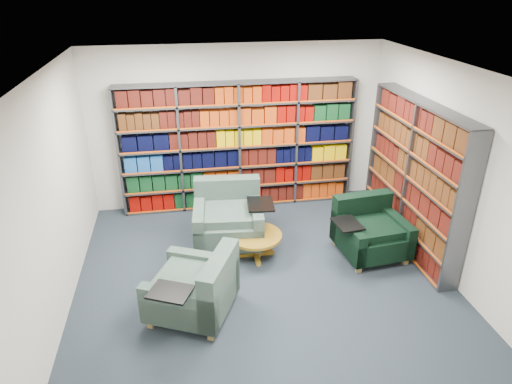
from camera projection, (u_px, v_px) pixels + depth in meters
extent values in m
cube|color=black|center=(263.00, 280.00, 6.24)|extent=(5.00, 5.00, 0.01)
cube|color=white|center=(265.00, 72.00, 5.03)|extent=(5.00, 5.00, 0.01)
cube|color=beige|center=(237.00, 127.00, 7.87)|extent=(5.00, 0.01, 2.80)
cube|color=beige|center=(327.00, 325.00, 3.41)|extent=(5.00, 0.01, 2.80)
cube|color=beige|center=(51.00, 203.00, 5.25)|extent=(0.01, 5.00, 2.80)
cube|color=beige|center=(450.00, 173.00, 6.02)|extent=(0.01, 5.00, 2.80)
cube|color=#47494F|center=(239.00, 147.00, 7.85)|extent=(4.00, 0.28, 2.20)
cube|color=silver|center=(238.00, 144.00, 7.96)|extent=(4.00, 0.02, 2.20)
cube|color=#D84C0A|center=(240.00, 149.00, 7.73)|extent=(4.00, 0.01, 2.20)
cube|color=#6C0400|center=(240.00, 195.00, 8.24)|extent=(3.88, 0.21, 0.29)
cube|color=black|center=(239.00, 176.00, 8.09)|extent=(3.88, 0.21, 0.29)
cube|color=navy|center=(239.00, 157.00, 7.93)|extent=(3.88, 0.21, 0.29)
cube|color=black|center=(239.00, 137.00, 7.77)|extent=(3.88, 0.21, 0.29)
cube|color=#3D1D0A|center=(238.00, 116.00, 7.61)|extent=(3.88, 0.21, 0.29)
cube|color=#380C07|center=(238.00, 94.00, 7.46)|extent=(3.88, 0.21, 0.29)
cube|color=#47494F|center=(414.00, 177.00, 6.66)|extent=(0.28, 2.50, 2.20)
cube|color=silver|center=(422.00, 177.00, 6.68)|extent=(0.02, 2.50, 2.20)
cube|color=#D84C0A|center=(405.00, 178.00, 6.64)|extent=(0.02, 2.50, 2.20)
cube|color=#380C07|center=(405.00, 232.00, 7.06)|extent=(0.21, 2.38, 0.29)
cube|color=#380C07|center=(408.00, 211.00, 6.90)|extent=(0.21, 2.38, 0.29)
cube|color=#3D1D0A|center=(412.00, 189.00, 6.74)|extent=(0.21, 2.38, 0.29)
cube|color=#380C07|center=(415.00, 166.00, 6.58)|extent=(0.21, 2.38, 0.29)
cube|color=#3D1D0A|center=(419.00, 142.00, 6.43)|extent=(0.21, 2.38, 0.29)
cube|color=#380C07|center=(423.00, 116.00, 6.27)|extent=(0.21, 2.38, 0.29)
cube|color=#01283A|center=(228.00, 226.00, 6.98)|extent=(1.11, 1.11, 0.36)
cube|color=#01283A|center=(227.00, 201.00, 7.24)|extent=(1.04, 0.32, 0.82)
cube|color=#01283A|center=(200.00, 222.00, 6.91)|extent=(0.25, 1.03, 0.55)
cube|color=#01283A|center=(256.00, 220.00, 6.97)|extent=(0.25, 1.03, 0.55)
cube|color=black|center=(260.00, 204.00, 6.80)|extent=(0.43, 0.53, 0.03)
cube|color=olive|center=(201.00, 255.00, 6.68)|extent=(0.09, 0.09, 0.11)
cube|color=olive|center=(258.00, 253.00, 6.74)|extent=(0.09, 0.09, 0.11)
cube|color=olive|center=(202.00, 227.00, 7.43)|extent=(0.09, 0.09, 0.11)
cube|color=olive|center=(254.00, 225.00, 7.49)|extent=(0.09, 0.09, 0.11)
cube|color=black|center=(371.00, 239.00, 6.71)|extent=(1.00, 1.00, 0.32)
cube|color=black|center=(361.00, 215.00, 6.93)|extent=(0.92, 0.29, 0.73)
cube|color=black|center=(348.00, 237.00, 6.58)|extent=(0.23, 0.92, 0.48)
cube|color=black|center=(395.00, 230.00, 6.77)|extent=(0.23, 0.92, 0.48)
cube|color=black|center=(348.00, 224.00, 6.41)|extent=(0.39, 0.48, 0.03)
cube|color=olive|center=(358.00, 269.00, 6.39)|extent=(0.08, 0.08, 0.10)
cube|color=olive|center=(405.00, 260.00, 6.57)|extent=(0.08, 0.08, 0.10)
cube|color=olive|center=(336.00, 242.00, 7.04)|extent=(0.08, 0.08, 0.10)
cube|color=olive|center=(379.00, 235.00, 7.22)|extent=(0.08, 0.08, 0.10)
cube|color=#01283A|center=(192.00, 294.00, 5.54)|extent=(1.23, 1.23, 0.33)
cube|color=#01283A|center=(220.00, 285.00, 5.36)|extent=(0.58, 0.93, 0.74)
cube|color=#01283A|center=(203.00, 270.00, 5.84)|extent=(0.90, 0.52, 0.50)
cube|color=#01283A|center=(178.00, 309.00, 5.16)|extent=(0.90, 0.52, 0.50)
cube|color=black|center=(170.00, 292.00, 5.01)|extent=(0.56, 0.51, 0.03)
cube|color=olive|center=(177.00, 285.00, 6.05)|extent=(0.10, 0.10, 0.10)
cube|color=olive|center=(151.00, 323.00, 5.39)|extent=(0.10, 0.10, 0.10)
cube|color=olive|center=(232.00, 294.00, 5.87)|extent=(0.10, 0.10, 0.10)
cube|color=olive|center=(211.00, 335.00, 5.21)|extent=(0.10, 0.10, 0.10)
cylinder|color=olive|center=(255.00, 236.00, 6.63)|extent=(0.78, 0.78, 0.04)
cylinder|color=olive|center=(255.00, 246.00, 6.70)|extent=(0.10, 0.10, 0.31)
cube|color=olive|center=(255.00, 254.00, 6.76)|extent=(0.56, 0.07, 0.05)
cube|color=olive|center=(255.00, 254.00, 6.76)|extent=(0.07, 0.56, 0.05)
cube|color=black|center=(255.00, 234.00, 6.61)|extent=(0.09, 0.04, 0.01)
cube|color=white|center=(255.00, 229.00, 6.58)|extent=(0.12, 0.01, 0.17)
cube|color=#145926|center=(255.00, 228.00, 6.58)|extent=(0.13, 0.00, 0.19)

